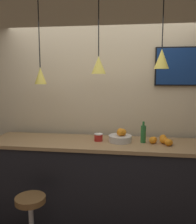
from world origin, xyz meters
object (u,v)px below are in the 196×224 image
mounted_tv (185,66)px  bar_stool (31,221)px  spread_jar (98,137)px  juice_bottle (143,134)px  fruit_bowl (120,137)px

mounted_tv → bar_stool: bearing=-148.9°
bar_stool → spread_jar: 1.14m
juice_bottle → bar_stool: bearing=-151.0°
fruit_bowl → mounted_tv: bearing=25.1°
fruit_bowl → juice_bottle: bearing=0.4°
bar_stool → mounted_tv: bearing=31.1°
spread_jar → mounted_tv: bearing=19.1°
juice_bottle → mounted_tv: bearing=35.4°
spread_jar → mounted_tv: size_ratio=0.14×
mounted_tv → juice_bottle: bearing=-144.6°
fruit_bowl → juice_bottle: (0.26, 0.00, 0.05)m
juice_bottle → spread_jar: (-0.52, -0.00, -0.06)m
spread_jar → juice_bottle: bearing=0.0°
bar_stool → fruit_bowl: (0.86, 0.62, 0.75)m
fruit_bowl → mounted_tv: mounted_tv is taller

